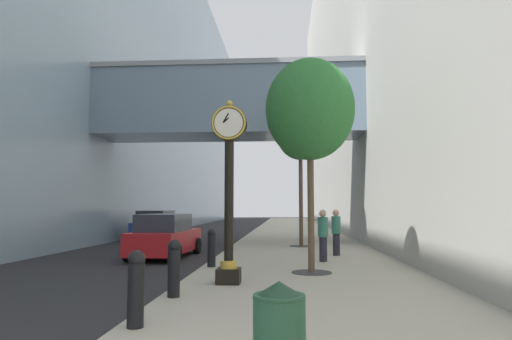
{
  "coord_description": "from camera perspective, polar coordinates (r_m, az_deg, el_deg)",
  "views": [
    {
      "loc": [
        2.56,
        -2.87,
        1.92
      ],
      "look_at": [
        0.95,
        20.55,
        3.91
      ],
      "focal_mm": 30.87,
      "sensor_mm": 36.0,
      "label": 1
    }
  ],
  "objects": [
    {
      "name": "bollard_nearest",
      "position": [
        7.03,
        -15.29,
        -14.39
      ],
      "size": [
        0.26,
        0.26,
        1.14
      ],
      "color": "black",
      "rests_on": "sidewalk_right"
    },
    {
      "name": "street_tree_near",
      "position": [
        12.55,
        6.99,
        7.71
      ],
      "size": [
        2.5,
        2.5,
        5.96
      ],
      "color": "#333335",
      "rests_on": "sidewalk_right"
    },
    {
      "name": "street_tree_mid_near",
      "position": [
        20.72,
        5.77,
        4.81
      ],
      "size": [
        2.27,
        2.27,
        6.59
      ],
      "color": "#333335",
      "rests_on": "sidewalk_right"
    },
    {
      "name": "street_clock",
      "position": [
        10.51,
        -3.52,
        -1.5
      ],
      "size": [
        0.84,
        0.55,
        4.36
      ],
      "color": "black",
      "rests_on": "sidewalk_right"
    },
    {
      "name": "trash_bin",
      "position": [
        4.62,
        3.03,
        -20.45
      ],
      "size": [
        0.53,
        0.53,
        1.05
      ],
      "color": "#234C33",
      "rests_on": "sidewalk_right"
    },
    {
      "name": "bollard_fourth",
      "position": [
        13.48,
        -5.78,
        -9.86
      ],
      "size": [
        0.26,
        0.26,
        1.14
      ],
      "color": "black",
      "rests_on": "sidewalk_right"
    },
    {
      "name": "bollard_second",
      "position": [
        9.14,
        -10.59,
        -12.21
      ],
      "size": [
        0.26,
        0.26,
        1.14
      ],
      "color": "black",
      "rests_on": "sidewalk_right"
    },
    {
      "name": "car_red_near",
      "position": [
        17.38,
        -11.67,
        -8.42
      ],
      "size": [
        2.09,
        4.46,
        1.66
      ],
      "color": "#AD191E",
      "rests_on": "ground"
    },
    {
      "name": "building_block_left",
      "position": [
        37.53,
        -18.76,
        13.62
      ],
      "size": [
        22.68,
        80.0,
        27.39
      ],
      "color": "#849EB2",
      "rests_on": "ground"
    },
    {
      "name": "ground_plane",
      "position": [
        30.05,
        -0.98,
        -8.51
      ],
      "size": [
        110.0,
        110.0,
        0.0
      ],
      "primitive_type": "plane",
      "color": "#262628",
      "rests_on": "ground"
    },
    {
      "name": "pedestrian_walking",
      "position": [
        16.75,
        10.35,
        -7.79
      ],
      "size": [
        0.47,
        0.47,
        1.69
      ],
      "color": "#23232D",
      "rests_on": "sidewalk_right"
    },
    {
      "name": "building_block_right",
      "position": [
        36.4,
        17.55,
        16.74
      ],
      "size": [
        9.0,
        80.0,
        30.34
      ],
      "color": "#B7B2A8",
      "rests_on": "ground"
    },
    {
      "name": "sidewalk_right",
      "position": [
        32.93,
        5.03,
        -8.05
      ],
      "size": [
        6.34,
        80.0,
        0.14
      ],
      "primitive_type": "cube",
      "color": "#ADA593",
      "rests_on": "ground"
    },
    {
      "name": "pedestrian_by_clock",
      "position": [
        14.82,
        8.67,
        -8.19
      ],
      "size": [
        0.45,
        0.45,
        1.7
      ],
      "color": "#23232D",
      "rests_on": "sidewalk_right"
    },
    {
      "name": "car_blue_mid",
      "position": [
        26.66,
        -12.76,
        -7.07
      ],
      "size": [
        2.13,
        4.29,
        1.72
      ],
      "color": "navy",
      "rests_on": "ground"
    }
  ]
}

